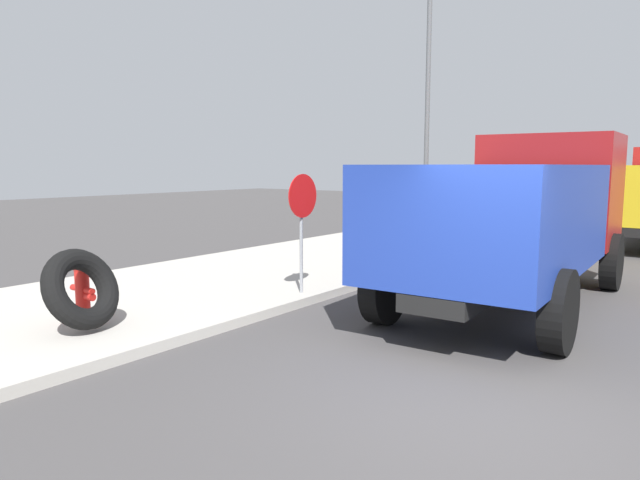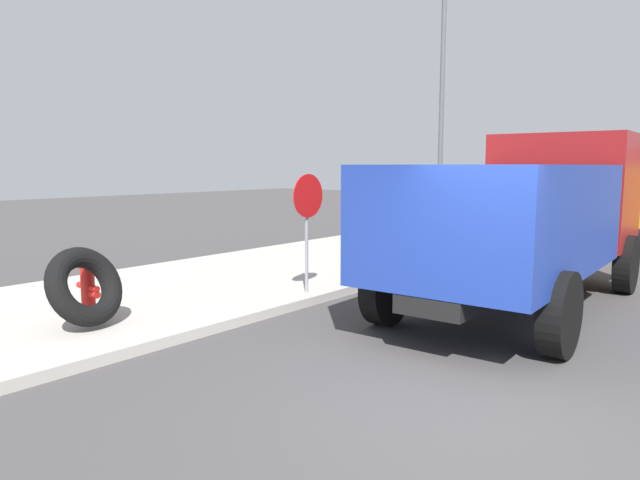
{
  "view_description": "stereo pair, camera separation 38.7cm",
  "coord_description": "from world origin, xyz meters",
  "px_view_note": "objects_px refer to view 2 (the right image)",
  "views": [
    {
      "loc": [
        -5.25,
        -1.9,
        2.38
      ],
      "look_at": [
        1.17,
        2.89,
        1.35
      ],
      "focal_mm": 32.17,
      "sensor_mm": 36.0,
      "label": 1
    },
    {
      "loc": [
        -5.01,
        -2.21,
        2.38
      ],
      "look_at": [
        1.17,
        2.89,
        1.35
      ],
      "focal_mm": 32.17,
      "sensor_mm": 36.0,
      "label": 2
    }
  ],
  "objects_px": {
    "loose_tire": "(85,286)",
    "street_light_pole": "(441,126)",
    "stop_sign": "(308,211)",
    "fire_hydrant": "(88,285)",
    "dump_truck_blue": "(526,212)"
  },
  "relations": [
    {
      "from": "stop_sign",
      "to": "street_light_pole",
      "type": "xyz_separation_m",
      "value": [
        5.9,
        0.56,
        1.78
      ]
    },
    {
      "from": "fire_hydrant",
      "to": "loose_tire",
      "type": "distance_m",
      "value": 0.65
    },
    {
      "from": "fire_hydrant",
      "to": "dump_truck_blue",
      "type": "distance_m",
      "value": 7.14
    },
    {
      "from": "fire_hydrant",
      "to": "loose_tire",
      "type": "xyz_separation_m",
      "value": [
        -0.34,
        -0.55,
        0.1
      ]
    },
    {
      "from": "loose_tire",
      "to": "street_light_pole",
      "type": "relative_size",
      "value": 0.18
    },
    {
      "from": "loose_tire",
      "to": "dump_truck_blue",
      "type": "height_order",
      "value": "dump_truck_blue"
    },
    {
      "from": "fire_hydrant",
      "to": "street_light_pole",
      "type": "relative_size",
      "value": 0.14
    },
    {
      "from": "loose_tire",
      "to": "stop_sign",
      "type": "height_order",
      "value": "stop_sign"
    },
    {
      "from": "stop_sign",
      "to": "street_light_pole",
      "type": "bearing_deg",
      "value": 5.47
    },
    {
      "from": "fire_hydrant",
      "to": "loose_tire",
      "type": "height_order",
      "value": "loose_tire"
    },
    {
      "from": "loose_tire",
      "to": "dump_truck_blue",
      "type": "bearing_deg",
      "value": -34.42
    },
    {
      "from": "dump_truck_blue",
      "to": "street_light_pole",
      "type": "height_order",
      "value": "street_light_pole"
    },
    {
      "from": "dump_truck_blue",
      "to": "loose_tire",
      "type": "bearing_deg",
      "value": 145.58
    },
    {
      "from": "fire_hydrant",
      "to": "loose_tire",
      "type": "relative_size",
      "value": 0.78
    },
    {
      "from": "stop_sign",
      "to": "loose_tire",
      "type": "bearing_deg",
      "value": 165.86
    }
  ]
}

